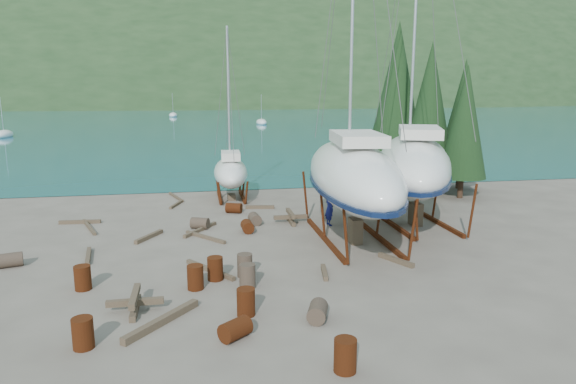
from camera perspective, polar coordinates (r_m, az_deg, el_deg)
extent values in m
plane|color=#5B5148|center=(21.54, -2.12, -7.59)|extent=(600.00, 600.00, 0.00)
plane|color=#1B708B|center=(335.24, -9.92, 10.16)|extent=(700.00, 700.00, 0.00)
ellipsoid|color=#1F361B|center=(340.24, -9.93, 10.18)|extent=(800.00, 360.00, 110.00)
cube|color=beige|center=(217.85, -25.81, 9.08)|extent=(6.00, 5.00, 4.00)
cube|color=#A54C2D|center=(217.80, -25.87, 9.81)|extent=(6.60, 5.60, 1.60)
cube|color=beige|center=(210.92, -15.14, 9.77)|extent=(6.00, 5.00, 4.00)
cube|color=#A54C2D|center=(210.87, -15.18, 10.53)|extent=(6.60, 5.60, 1.60)
cube|color=beige|center=(212.77, -1.39, 10.17)|extent=(6.00, 5.00, 4.00)
cube|color=#A54C2D|center=(212.72, -1.40, 10.92)|extent=(6.60, 5.60, 1.60)
cylinder|color=black|center=(36.17, 15.02, 1.18)|extent=(0.36, 0.36, 1.60)
cone|color=black|center=(35.65, 15.44, 9.11)|extent=(3.60, 3.60, 8.40)
cylinder|color=black|center=(35.13, 18.60, 0.47)|extent=(0.36, 0.36, 1.36)
cone|color=black|center=(34.61, 19.06, 7.39)|extent=(3.06, 3.06, 7.14)
cylinder|color=black|center=(37.36, 11.65, 1.84)|extent=(0.36, 0.36, 1.84)
cone|color=black|center=(36.86, 12.02, 10.69)|extent=(4.14, 4.14, 9.66)
cylinder|color=black|center=(38.42, 18.44, 1.45)|extent=(0.36, 0.36, 1.44)
cone|color=black|center=(37.94, 18.87, 8.15)|extent=(3.24, 3.24, 7.56)
ellipsoid|color=white|center=(84.90, -29.02, 5.59)|extent=(2.00, 5.00, 1.40)
cylinder|color=silver|center=(84.72, -29.21, 7.50)|extent=(0.08, 0.08, 5.00)
ellipsoid|color=white|center=(101.20, -2.97, 7.74)|extent=(2.00, 5.00, 1.40)
cylinder|color=silver|center=(101.05, -2.98, 9.35)|extent=(0.08, 0.08, 5.00)
ellipsoid|color=white|center=(130.43, -12.64, 8.32)|extent=(2.00, 5.00, 1.40)
cylinder|color=silver|center=(130.32, -12.70, 9.58)|extent=(0.08, 0.08, 5.00)
ellipsoid|color=white|center=(23.88, 7.18, 1.99)|extent=(5.04, 12.85, 2.92)
cube|color=#0B1839|center=(23.49, 7.58, -0.70)|extent=(0.50, 2.27, 1.00)
cube|color=silver|center=(23.07, 7.75, 5.92)|extent=(2.42, 3.96, 0.50)
cube|color=#53230E|center=(24.23, 4.10, -5.18)|extent=(0.18, 6.89, 0.20)
cube|color=#53230E|center=(24.96, 9.82, -4.82)|extent=(0.18, 6.89, 0.20)
cube|color=brown|center=(23.86, 7.48, -4.30)|extent=(0.50, 0.80, 1.17)
ellipsoid|color=white|center=(27.63, 13.73, 3.07)|extent=(7.73, 12.84, 2.92)
cube|color=#0B1839|center=(27.24, 14.15, 0.77)|extent=(1.02, 2.17, 1.00)
cube|color=silver|center=(26.88, 14.44, 6.49)|extent=(3.16, 4.17, 0.50)
cube|color=#53230E|center=(27.75, 11.05, -3.20)|extent=(0.18, 6.80, 0.20)
cube|color=#53230E|center=(28.74, 15.74, -2.91)|extent=(0.18, 6.80, 0.20)
cube|color=brown|center=(27.56, 13.99, -2.38)|extent=(0.50, 0.80, 1.19)
ellipsoid|color=white|center=(33.08, -6.40, 2.20)|extent=(2.39, 6.81, 1.73)
cube|color=#0B1839|center=(32.82, -6.34, 1.39)|extent=(0.30, 1.22, 1.00)
cube|color=silver|center=(32.59, -6.40, 4.04)|extent=(1.24, 2.06, 0.50)
cylinder|color=silver|center=(32.99, -6.64, 10.89)|extent=(0.14, 0.14, 8.07)
cube|color=#53230E|center=(33.34, -7.61, -0.61)|extent=(0.18, 3.70, 0.20)
cube|color=#53230E|center=(33.44, -5.07, -0.52)|extent=(0.18, 3.70, 0.20)
cube|color=brown|center=(33.04, -6.30, -0.54)|extent=(0.50, 0.80, 0.36)
imported|color=navy|center=(26.73, 4.61, -1.83)|extent=(0.54, 0.72, 1.79)
cylinder|color=#53230E|center=(15.65, -21.83, -14.36)|extent=(0.58, 0.58, 0.88)
cylinder|color=#2D2823|center=(16.23, 3.30, -13.12)|extent=(0.85, 1.03, 0.58)
cylinder|color=#53230E|center=(16.53, -4.69, -12.09)|extent=(0.58, 0.58, 0.88)
cylinder|color=#53230E|center=(29.51, -6.03, -1.79)|extent=(1.03, 0.86, 0.58)
cylinder|color=#53230E|center=(25.57, -4.54, -3.84)|extent=(0.62, 0.91, 0.58)
cylinder|color=#53230E|center=(13.62, 6.38, -17.60)|extent=(0.58, 0.58, 0.88)
cylinder|color=#53230E|center=(19.81, -21.85, -8.84)|extent=(0.58, 0.58, 0.88)
cylinder|color=#2D2823|center=(26.48, -9.76, -3.44)|extent=(1.04, 0.88, 0.58)
cylinder|color=#53230E|center=(19.50, -8.09, -8.42)|extent=(0.58, 0.58, 0.88)
cylinder|color=#2D2823|center=(27.02, -3.71, -2.99)|extent=(0.66, 0.93, 0.58)
cylinder|color=#53230E|center=(15.21, -5.88, -14.94)|extent=(1.05, 1.00, 0.58)
cylinder|color=#53230E|center=(18.76, -10.25, -9.31)|extent=(0.58, 0.58, 0.88)
cylinder|color=#2D2823|center=(23.48, -28.45, -6.65)|extent=(1.00, 0.80, 0.58)
cylinder|color=#2D2823|center=(19.72, -4.82, -8.11)|extent=(0.58, 0.58, 0.88)
cylinder|color=#2D2823|center=(18.63, -4.53, -9.30)|extent=(0.58, 0.58, 0.88)
cube|color=brown|center=(34.11, -12.33, -0.55)|extent=(1.03, 2.75, 0.14)
cube|color=brown|center=(21.72, 11.89, -7.41)|extent=(0.99, 1.72, 0.19)
cube|color=brown|center=(29.27, -22.11, -3.09)|extent=(2.13, 0.32, 0.19)
cube|color=brown|center=(20.46, -8.68, -8.53)|extent=(1.83, 2.44, 0.16)
cube|color=brown|center=(30.48, -3.13, -1.68)|extent=(1.72, 0.44, 0.19)
cube|color=brown|center=(20.00, 4.06, -8.89)|extent=(0.42, 1.48, 0.17)
cube|color=brown|center=(25.38, -15.19, -4.80)|extent=(1.22, 1.87, 0.19)
cube|color=brown|center=(31.97, -12.28, -1.35)|extent=(0.81, 2.00, 0.15)
cube|color=brown|center=(26.08, -9.71, -4.14)|extent=(1.69, 2.41, 0.16)
cube|color=brown|center=(24.80, -9.18, -4.96)|extent=(1.85, 2.21, 0.15)
cube|color=brown|center=(23.39, -21.31, -6.63)|extent=(0.47, 2.11, 0.17)
cube|color=brown|center=(28.13, -21.23, -3.64)|extent=(1.20, 2.91, 0.15)
cube|color=brown|center=(16.49, -13.81, -13.71)|extent=(2.18, 2.54, 0.23)
cube|color=brown|center=(17.61, -16.60, -12.24)|extent=(0.20, 1.80, 0.20)
cube|color=brown|center=(17.53, -16.64, -11.64)|extent=(1.80, 0.20, 0.20)
cube|color=brown|center=(17.46, -16.68, -11.03)|extent=(0.20, 1.80, 0.20)
cube|color=brown|center=(27.35, 0.29, -3.20)|extent=(0.20, 1.80, 0.20)
cube|color=brown|center=(27.30, 0.29, -2.79)|extent=(1.80, 0.20, 0.20)
cube|color=brown|center=(27.25, 0.29, -2.39)|extent=(0.20, 1.80, 0.20)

